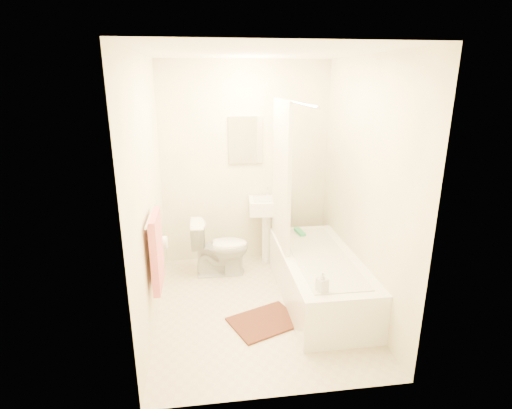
{
  "coord_description": "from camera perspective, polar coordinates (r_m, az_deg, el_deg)",
  "views": [
    {
      "loc": [
        -0.51,
        -3.48,
        2.2
      ],
      "look_at": [
        0.0,
        0.25,
        1.0
      ],
      "focal_mm": 28.0,
      "sensor_mm": 36.0,
      "label": 1
    }
  ],
  "objects": [
    {
      "name": "floor",
      "position": [
        4.15,
        0.48,
        -14.35
      ],
      "size": [
        2.4,
        2.4,
        0.0
      ],
      "primitive_type": "plane",
      "color": "beige",
      "rests_on": "ground"
    },
    {
      "name": "ceiling",
      "position": [
        3.52,
        0.59,
        20.94
      ],
      "size": [
        2.4,
        2.4,
        0.0
      ],
      "primitive_type": "plane",
      "color": "white",
      "rests_on": "ground"
    },
    {
      "name": "wall_back",
      "position": [
        4.81,
        -1.53,
        5.67
      ],
      "size": [
        2.0,
        0.02,
        2.4
      ],
      "primitive_type": "cube",
      "color": "beige",
      "rests_on": "ground"
    },
    {
      "name": "wall_left",
      "position": [
        3.65,
        -15.19,
        1.17
      ],
      "size": [
        0.02,
        2.4,
        2.4
      ],
      "primitive_type": "cube",
      "color": "beige",
      "rests_on": "ground"
    },
    {
      "name": "wall_right",
      "position": [
        3.92,
        15.15,
        2.28
      ],
      "size": [
        0.02,
        2.4,
        2.4
      ],
      "primitive_type": "cube",
      "color": "beige",
      "rests_on": "ground"
    },
    {
      "name": "mirror",
      "position": [
        4.74,
        -1.53,
        9.17
      ],
      "size": [
        0.4,
        0.03,
        0.55
      ],
      "primitive_type": "cube",
      "color": "white",
      "rests_on": "wall_back"
    },
    {
      "name": "curtain_rod",
      "position": [
        3.68,
        5.12,
        14.5
      ],
      "size": [
        0.03,
        1.7,
        0.03
      ],
      "primitive_type": "cylinder",
      "rotation": [
        1.57,
        0.0,
        0.0
      ],
      "color": "silver",
      "rests_on": "wall_back"
    },
    {
      "name": "shower_curtain",
      "position": [
        4.18,
        3.63,
        4.08
      ],
      "size": [
        0.04,
        0.8,
        1.55
      ],
      "primitive_type": "cube",
      "color": "silver",
      "rests_on": "curtain_rod"
    },
    {
      "name": "towel_bar",
      "position": [
        3.44,
        -14.89,
        -1.56
      ],
      "size": [
        0.02,
        0.6,
        0.02
      ],
      "primitive_type": "cylinder",
      "rotation": [
        1.57,
        0.0,
        0.0
      ],
      "color": "silver",
      "rests_on": "wall_left"
    },
    {
      "name": "towel",
      "position": [
        3.55,
        -14.0,
        -6.43
      ],
      "size": [
        0.06,
        0.45,
        0.66
      ],
      "primitive_type": "cube",
      "color": "#CC7266",
      "rests_on": "towel_bar"
    },
    {
      "name": "toilet_paper",
      "position": [
        3.92,
        -13.38,
        -5.31
      ],
      "size": [
        0.11,
        0.12,
        0.12
      ],
      "primitive_type": "cylinder",
      "rotation": [
        0.0,
        1.57,
        0.0
      ],
      "color": "white",
      "rests_on": "wall_left"
    },
    {
      "name": "toilet",
      "position": [
        4.66,
        -5.18,
        -6.15
      ],
      "size": [
        0.66,
        0.37,
        0.65
      ],
      "primitive_type": "imported",
      "rotation": [
        0.0,
        0.0,
        1.57
      ],
      "color": "white",
      "rests_on": "floor"
    },
    {
      "name": "sink",
      "position": [
        4.88,
        1.71,
        -3.38
      ],
      "size": [
        0.48,
        0.4,
        0.89
      ],
      "primitive_type": null,
      "rotation": [
        0.0,
        0.0,
        -0.08
      ],
      "color": "white",
      "rests_on": "floor"
    },
    {
      "name": "bathtub",
      "position": [
        4.23,
        8.95,
        -10.23
      ],
      "size": [
        0.74,
        1.69,
        0.48
      ],
      "primitive_type": null,
      "color": "white",
      "rests_on": "floor"
    },
    {
      "name": "bath_mat",
      "position": [
        3.91,
        1.26,
        -16.38
      ],
      "size": [
        0.74,
        0.66,
        0.02
      ],
      "primitive_type": "cube",
      "rotation": [
        0.0,
        0.0,
        0.39
      ],
      "color": "#49251B",
      "rests_on": "floor"
    },
    {
      "name": "soap_bottle",
      "position": [
        3.44,
        9.45,
        -10.9
      ],
      "size": [
        0.11,
        0.11,
        0.18
      ],
      "primitive_type": "imported",
      "rotation": [
        0.0,
        0.0,
        0.37
      ],
      "color": "silver",
      "rests_on": "bathtub"
    },
    {
      "name": "scrub_brush",
      "position": [
        4.64,
        6.26,
        -3.97
      ],
      "size": [
        0.09,
        0.23,
        0.04
      ],
      "primitive_type": "cube",
      "rotation": [
        0.0,
        0.0,
        0.13
      ],
      "color": "#32AA64",
      "rests_on": "bathtub"
    }
  ]
}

